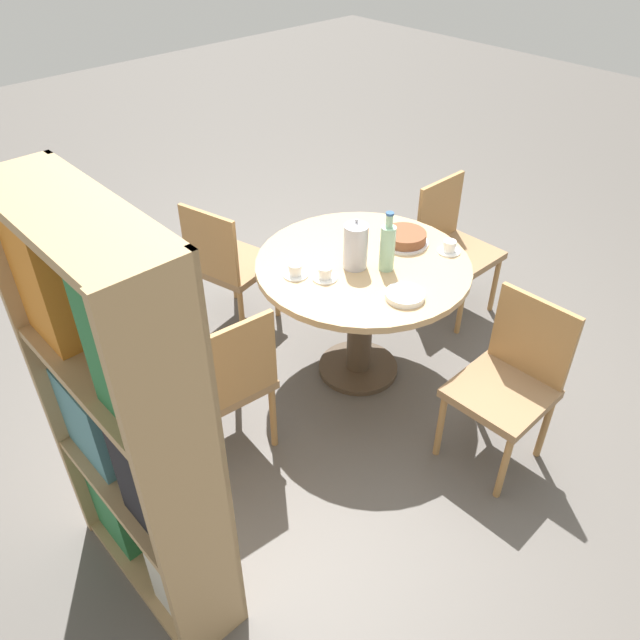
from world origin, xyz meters
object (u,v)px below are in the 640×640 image
Objects in this scene: chair_a at (453,245)px; cup_a at (325,274)px; chair_d at (509,381)px; cup_b at (449,248)px; cake_main at (404,238)px; bookshelf at (134,437)px; chair_b at (228,263)px; cup_c at (296,271)px; water_bottle at (387,247)px; coffee_pot at (355,245)px; chair_c at (225,379)px.

chair_a reaches higher than cup_a.
cup_b is (0.66, -0.33, 0.31)m from chair_d.
cake_main is at bearing -172.66° from chair_a.
bookshelf reaches higher than chair_d.
chair_d is 6.97× the size of cup_b.
cup_c is (-0.71, 0.07, 0.31)m from chair_b.
cake_main is (0.32, -1.81, -0.03)m from bookshelf.
chair_b is at bearing 17.66° from water_bottle.
cake_main is (-0.87, -0.58, 0.31)m from chair_b.
chair_a is 1.04m from coffee_pot.
chair_a and chair_c have the same top height.
bookshelf is 13.82× the size of cup_b.
cake_main is at bearing -67.69° from water_bottle.
chair_a is 3.25× the size of cake_main.
chair_d reaches higher than cup_b.
chair_b is 1.00× the size of chair_c.
water_bottle is (-0.13, -0.10, 0.00)m from coffee_pot.
chair_b is 6.97× the size of cup_a.
coffee_pot is (0.34, -1.45, 0.06)m from bookshelf.
chair_c is 1.03m from water_bottle.
chair_d reaches higher than cup_a.
chair_d is 1.02m from cup_a.
chair_c is at bearing 88.74° from coffee_pot.
chair_a is 1.00× the size of chair_d.
coffee_pot is 2.23× the size of cup_a.
cup_c is (0.48, -1.16, -0.04)m from bookshelf.
chair_c is 0.64m from cup_c.
water_bottle reaches higher than chair_a.
chair_b is 1.75m from bookshelf.
chair_c is at bearing 102.08° from cup_c.
cup_a is at bearing -143.81° from cup_c.
chair_c reaches higher than cup_b.
coffee_pot reaches higher than chair_a.
chair_c is 0.93m from coffee_pot.
cup_b is (-0.26, -1.31, 0.31)m from chair_c.
chair_d is at bearing 177.55° from chair_b.
cup_a and cup_c have the same top height.
chair_d is 6.97× the size of cup_a.
cup_c is at bearing 55.29° from water_bottle.
chair_c reaches higher than cup_a.
cup_a is (-0.04, 1.15, 0.31)m from chair_a.
coffee_pot reaches higher than chair_d.
water_bottle is (-0.19, 0.86, 0.41)m from chair_a.
chair_b is 1.32m from cup_b.
chair_a is 1.79m from chair_c.
bookshelf reaches higher than cup_c.
water_bottle is at bearing 112.31° from cake_main.
chair_a is 1.00× the size of chair_b.
water_bottle is 0.40m from cup_b.
cake_main is at bearing 24.75° from cup_b.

